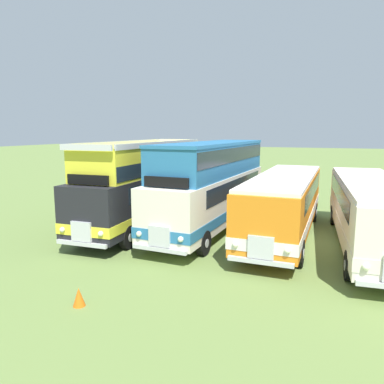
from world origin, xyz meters
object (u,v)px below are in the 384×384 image
at_px(bus_first_in_row, 145,182).
at_px(bus_fourth_in_row, 370,208).
at_px(bus_second_in_row, 212,182).
at_px(cone_near_end, 79,297).
at_px(bus_third_in_row, 285,201).

xyz_separation_m(bus_first_in_row, bus_fourth_in_row, (10.96, -0.19, -0.60)).
xyz_separation_m(bus_second_in_row, cone_near_end, (-1.05, -9.54, -2.20)).
bearing_deg(bus_first_in_row, bus_third_in_row, 2.63).
distance_m(bus_first_in_row, cone_near_end, 9.78).
xyz_separation_m(bus_first_in_row, bus_third_in_row, (7.31, 0.34, -0.61)).
distance_m(bus_third_in_row, bus_fourth_in_row, 3.69).
xyz_separation_m(bus_second_in_row, bus_fourth_in_row, (7.30, -0.54, -0.72)).
bearing_deg(cone_near_end, bus_second_in_row, 83.71).
bearing_deg(bus_third_in_row, bus_first_in_row, -177.37).
height_order(bus_third_in_row, cone_near_end, bus_third_in_row).
relative_size(bus_second_in_row, bus_third_in_row, 1.00).
distance_m(bus_third_in_row, cone_near_end, 10.72).
bearing_deg(bus_second_in_row, bus_third_in_row, -0.24).
height_order(bus_second_in_row, bus_third_in_row, bus_second_in_row).
distance_m(bus_second_in_row, bus_third_in_row, 3.72).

